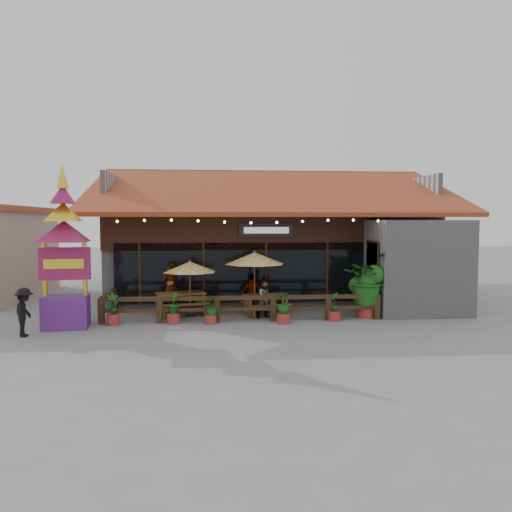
{
  "coord_description": "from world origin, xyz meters",
  "views": [
    {
      "loc": [
        -2.63,
        -17.98,
        3.56
      ],
      "look_at": [
        -0.94,
        1.5,
        2.19
      ],
      "focal_mm": 35.0,
      "sensor_mm": 36.0,
      "label": 1
    }
  ],
  "objects": [
    {
      "name": "picnic_table_left",
      "position": [
        -3.85,
        0.9,
        0.58
      ],
      "size": [
        2.15,
        1.97,
        0.87
      ],
      "color": "brown",
      "rests_on": "ground"
    },
    {
      "name": "tropical_plant",
      "position": [
        3.0,
        -0.17,
        1.39
      ],
      "size": [
        2.32,
        2.31,
        2.43
      ],
      "color": "#9A322A",
      "rests_on": "ground"
    },
    {
      "name": "picnic_table_right",
      "position": [
        -0.64,
        0.63,
        0.53
      ],
      "size": [
        1.92,
        1.75,
        0.79
      ],
      "color": "brown",
      "rests_on": "ground"
    },
    {
      "name": "thai_sign_tower",
      "position": [
        -7.52,
        -1.07,
        3.09
      ],
      "size": [
        2.39,
        2.39,
        5.85
      ],
      "color": "#602280",
      "rests_on": "ground"
    },
    {
      "name": "umbrella_left",
      "position": [
        -3.48,
        0.57,
        1.86
      ],
      "size": [
        2.5,
        2.5,
        2.13
      ],
      "color": "brown",
      "rests_on": "ground"
    },
    {
      "name": "planter_b",
      "position": [
        -4.01,
        -0.66,
        0.49
      ],
      "size": [
        0.44,
        0.46,
        1.09
      ],
      "color": "#9A322A",
      "rests_on": "ground"
    },
    {
      "name": "diner_b",
      "position": [
        -0.7,
        0.08,
        0.73
      ],
      "size": [
        0.86,
        0.77,
        1.47
      ],
      "primitive_type": "imported",
      "rotation": [
        0.0,
        0.0,
        0.36
      ],
      "color": "#3C1F13",
      "rests_on": "ground"
    },
    {
      "name": "planter_a",
      "position": [
        -6.06,
        -0.69,
        0.47
      ],
      "size": [
        0.47,
        0.46,
        1.12
      ],
      "color": "#9A322A",
      "rests_on": "ground"
    },
    {
      "name": "pedestrian",
      "position": [
        -8.44,
        -2.23,
        0.76
      ],
      "size": [
        0.63,
        1.02,
        1.52
      ],
      "primitive_type": "imported",
      "rotation": [
        0.0,
        0.0,
        1.64
      ],
      "color": "black",
      "rests_on": "ground"
    },
    {
      "name": "ground",
      "position": [
        0.0,
        0.0,
        0.0
      ],
      "size": [
        100.0,
        100.0,
        0.0
      ],
      "primitive_type": "plane",
      "color": "gray",
      "rests_on": "ground"
    },
    {
      "name": "planter_d",
      "position": [
        -0.2,
        -1.01,
        0.53
      ],
      "size": [
        0.58,
        0.58,
        1.1
      ],
      "color": "#9A322A",
      "rests_on": "ground"
    },
    {
      "name": "diner_a",
      "position": [
        -4.28,
        1.55,
        0.98
      ],
      "size": [
        0.85,
        0.81,
        1.96
      ],
      "primitive_type": "imported",
      "rotation": [
        0.0,
        0.0,
        3.79
      ],
      "color": "#3C1F13",
      "rests_on": "ground"
    },
    {
      "name": "restaurant_building",
      "position": [
        0.26,
        6.61,
        2.21
      ],
      "size": [
        15.5,
        14.73,
        6.09
      ],
      "color": "#9E9EA3",
      "rests_on": "ground"
    },
    {
      "name": "umbrella_right",
      "position": [
        -1.05,
        0.79,
        2.15
      ],
      "size": [
        2.61,
        2.61,
        2.46
      ],
      "color": "brown",
      "rests_on": "ground"
    },
    {
      "name": "planter_c",
      "position": [
        -2.72,
        -0.85,
        0.54
      ],
      "size": [
        0.75,
        0.72,
        0.96
      ],
      "color": "#9A322A",
      "rests_on": "ground"
    },
    {
      "name": "diner_c",
      "position": [
        -1.09,
        1.37,
        0.74
      ],
      "size": [
        0.88,
        0.39,
        1.47
      ],
      "primitive_type": "imported",
      "rotation": [
        0.0,
        0.0,
        3.18
      ],
      "color": "#3C1F13",
      "rests_on": "ground"
    },
    {
      "name": "patio_railing",
      "position": [
        -2.25,
        -0.27,
        0.61
      ],
      "size": [
        10.0,
        2.6,
        0.92
      ],
      "color": "#462F19",
      "rests_on": "ground"
    },
    {
      "name": "planter_e",
      "position": [
        1.69,
        -0.67,
        0.43
      ],
      "size": [
        0.42,
        0.42,
        1.03
      ],
      "color": "#9A322A",
      "rests_on": "ground"
    }
  ]
}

